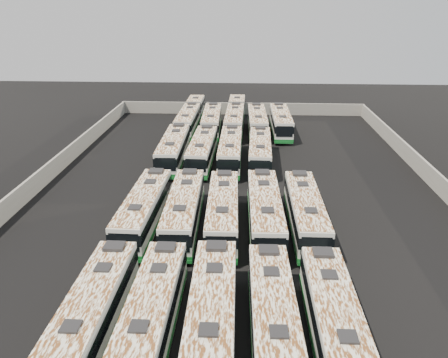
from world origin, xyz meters
The scene contains 21 objects.
ground centered at (0.00, 0.00, 0.00)m, with size 140.00×140.00×0.00m, color black.
perimeter_wall centered at (0.00, 0.00, 1.10)m, with size 45.20×73.20×2.20m.
bus_front_far_left centered at (-8.43, -23.20, 1.87)m, with size 2.78×13.00×3.66m.
bus_front_left centered at (-4.75, -22.99, 1.85)m, with size 2.76×12.86×3.62m.
bus_front_center centered at (-0.98, -23.10, 1.93)m, with size 3.07×13.42×3.77m.
bus_front_right centered at (2.77, -23.01, 1.86)m, with size 3.04×12.94×3.63m.
bus_front_far_right centered at (6.45, -23.20, 1.86)m, with size 2.76×12.93×3.65m.
bus_midfront_far_left centered at (-8.43, -8.50, 1.90)m, with size 3.05×13.22×3.71m.
bus_midfront_left centered at (-4.72, -8.44, 1.90)m, with size 3.08×13.24×3.72m.
bus_midfront_center centered at (-1.10, -8.52, 1.88)m, with size 3.09×13.10×3.67m.
bus_midfront_right centered at (2.74, -8.54, 1.94)m, with size 3.14×13.52×3.80m.
bus_midfront_far_right centered at (6.46, -8.28, 1.89)m, with size 2.85×13.12×3.69m.
bus_midback_far_left centered at (-8.52, 9.19, 1.94)m, with size 3.08×13.49×3.79m.
bus_midback_left centered at (-4.72, 9.02, 1.88)m, with size 3.07×13.13×3.69m.
bus_midback_center centered at (-1.09, 9.10, 1.89)m, with size 2.78×13.08×3.69m.
bus_midback_right centered at (2.73, 8.99, 1.86)m, with size 3.05×12.99×3.65m.
bus_back_far_left centered at (-8.52, 27.43, 1.85)m, with size 2.88×19.99×3.62m.
bus_back_left centered at (-4.68, 23.87, 1.86)m, with size 3.04×12.99×3.65m.
bus_back_center centered at (-0.95, 27.33, 1.90)m, with size 3.07×20.57×3.73m.
bus_back_right centered at (2.67, 23.73, 1.88)m, with size 3.05×13.08×3.67m.
bus_back_far_right centered at (6.40, 23.72, 1.92)m, with size 2.95×13.31×3.75m.
Camera 1 is at (0.87, -44.44, 19.86)m, focal length 35.00 mm.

